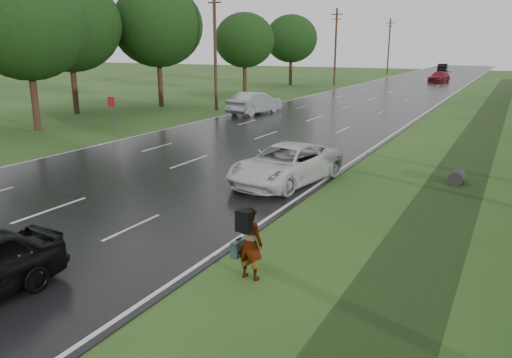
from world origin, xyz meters
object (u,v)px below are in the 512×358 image
at_px(silver_sedan, 255,103).
at_px(pedestrian, 249,242).
at_px(white_pickup, 286,164).
at_px(road_sign, 111,108).

bearing_deg(silver_sedan, pedestrian, 125.76).
relative_size(pedestrian, silver_sedan, 0.34).
distance_m(white_pickup, silver_sedan, 20.55).
bearing_deg(silver_sedan, white_pickup, 129.44).
xyz_separation_m(road_sign, pedestrian, (16.68, -13.26, -0.73)).
xyz_separation_m(pedestrian, white_pickup, (-2.68, 7.96, -0.11)).
bearing_deg(white_pickup, silver_sedan, 130.59).
bearing_deg(white_pickup, road_sign, 168.59).
distance_m(road_sign, silver_sedan, 12.73).
height_order(road_sign, silver_sedan, road_sign).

